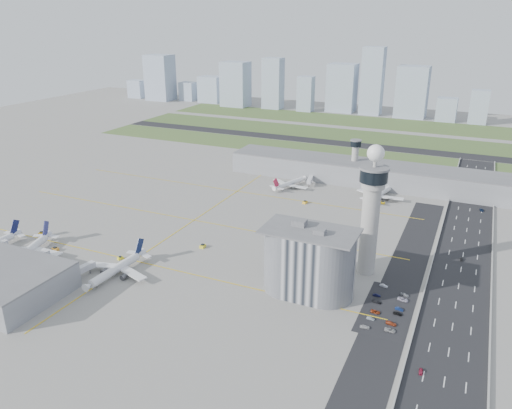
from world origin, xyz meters
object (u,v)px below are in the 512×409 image
at_px(jet_bridge_near_1, 24,265).
at_px(airplane_near_c, 115,265).
at_px(airplane_far_b, 381,190).
at_px(jet_bridge_far_1, 377,187).
at_px(airplane_near_b, 27,247).
at_px(car_hw_0, 421,371).
at_px(car_lot_6, 390,330).
at_px(tug_4, 305,202).
at_px(car_lot_3, 377,302).
at_px(car_lot_5, 384,286).
at_px(car_lot_8, 398,313).
at_px(car_hw_4, 463,181).
at_px(secondary_tower, 355,157).
at_px(car_lot_2, 375,312).
at_px(car_hw_1, 461,259).
at_px(tug_0, 41,233).
at_px(car_lot_9, 399,309).
at_px(tug_2, 120,258).
at_px(car_hw_2, 482,210).
at_px(admin_building, 309,262).
at_px(jet_bridge_far_0, 311,179).
at_px(tug_1, 55,249).
at_px(car_lot_4, 377,295).
at_px(tug_3, 203,246).
at_px(airplane_far_a, 290,180).
at_px(car_lot_0, 365,327).
at_px(car_lot_1, 371,319).
at_px(car_lot_7, 391,323).
at_px(control_tower, 371,206).
at_px(car_lot_11, 405,295).
at_px(car_lot_10, 403,299).
at_px(tug_5, 383,203).

bearing_deg(jet_bridge_near_1, airplane_near_c, -62.44).
relative_size(airplane_far_b, jet_bridge_far_1, 2.88).
height_order(airplane_near_b, car_hw_0, airplane_near_b).
bearing_deg(car_lot_6, tug_4, 31.34).
height_order(car_lot_3, car_lot_6, car_lot_6).
bearing_deg(car_lot_5, car_lot_3, -169.53).
relative_size(car_lot_8, car_hw_0, 1.10).
relative_size(tug_4, car_hw_4, 0.91).
height_order(secondary_tower, jet_bridge_near_1, secondary_tower).
bearing_deg(car_lot_2, car_hw_1, -18.23).
distance_m(tug_0, car_hw_4, 299.63).
relative_size(jet_bridge_far_1, car_lot_9, 3.88).
bearing_deg(airplane_near_c, tug_4, 161.66).
bearing_deg(tug_4, secondary_tower, -95.81).
bearing_deg(car_lot_5, tug_2, 112.20).
relative_size(jet_bridge_far_1, car_lot_6, 3.15).
bearing_deg(tug_4, car_hw_2, -153.07).
relative_size(secondary_tower, admin_building, 0.76).
xyz_separation_m(jet_bridge_far_0, car_hw_4, (105.17, 49.86, -2.21)).
relative_size(tug_1, car_lot_9, 1.00).
bearing_deg(tug_2, airplane_far_b, 77.48).
distance_m(car_hw_1, car_hw_4, 141.13).
distance_m(tug_2, car_lot_2, 131.58).
xyz_separation_m(jet_bridge_far_0, car_lot_4, (79.88, -144.99, -2.24)).
bearing_deg(car_hw_4, jet_bridge_far_0, -148.02).
height_order(tug_1, tug_3, tug_1).
bearing_deg(car_hw_4, car_lot_2, -89.68).
xyz_separation_m(airplane_far_a, car_hw_4, (115.79, 66.58, -4.51)).
distance_m(car_lot_0, car_lot_1, 7.02).
height_order(car_lot_2, car_hw_4, car_hw_4).
bearing_deg(car_lot_0, airplane_near_c, 83.58).
height_order(car_lot_2, car_lot_7, car_lot_7).
bearing_deg(control_tower, jet_bridge_far_1, 99.16).
distance_m(car_lot_11, car_hw_0, 52.80).
bearing_deg(tug_0, car_hw_0, 154.31).
height_order(car_lot_1, car_lot_8, car_lot_8).
height_order(car_lot_9, car_lot_10, car_lot_10).
height_order(car_lot_0, car_lot_10, car_lot_10).
distance_m(airplane_near_c, car_lot_6, 130.70).
bearing_deg(car_lot_3, jet_bridge_far_0, 37.83).
xyz_separation_m(control_tower, car_lot_5, (11.04, -11.21, -34.43)).
relative_size(tug_3, car_lot_5, 0.94).
xyz_separation_m(tug_5, car_lot_0, (21.83, -147.51, -0.16)).
xyz_separation_m(tug_1, tug_5, (146.62, 145.95, -0.23)).
bearing_deg(car_hw_2, airplane_near_c, -143.03).
bearing_deg(tug_1, car_hw_0, -102.00).
height_order(secondary_tower, tug_4, secondary_tower).
height_order(jet_bridge_far_1, car_lot_2, jet_bridge_far_1).
height_order(tug_2, car_lot_10, tug_2).
relative_size(airplane_far_b, tug_3, 11.73).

